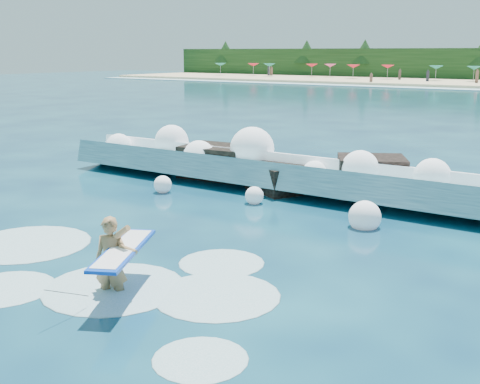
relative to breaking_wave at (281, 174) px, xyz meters
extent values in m
plane|color=#082240|center=(0.61, -7.44, -0.50)|extent=(200.00, 200.00, 0.00)
cube|color=teal|center=(0.00, -0.16, -0.09)|extent=(16.67, 2.54, 1.39)
cube|color=white|center=(0.00, 0.64, 0.33)|extent=(16.67, 1.17, 0.65)
cube|color=black|center=(-2.86, 0.41, -0.04)|extent=(2.64, 2.08, 1.34)
cube|color=black|center=(0.14, -0.39, -0.14)|extent=(2.30, 2.11, 1.03)
cube|color=black|center=(2.84, 0.81, 0.00)|extent=(2.59, 2.43, 1.44)
imported|color=#9A7248|center=(1.96, -9.46, 0.08)|extent=(0.76, 0.65, 1.78)
cube|color=#0B3FC4|center=(2.24, -9.41, 0.39)|extent=(1.61, 2.42, 0.06)
cube|color=white|center=(2.24, -9.41, 0.40)|extent=(1.42, 2.19, 0.06)
cylinder|color=black|center=(2.14, -10.66, -0.05)|extent=(0.01, 0.91, 0.43)
sphere|color=white|center=(-7.12, -0.37, 0.34)|extent=(0.99, 0.99, 0.99)
sphere|color=white|center=(-5.18, 0.53, 0.57)|extent=(1.30, 1.30, 1.30)
sphere|color=white|center=(-3.24, -0.24, 0.28)|extent=(1.18, 1.18, 1.18)
sphere|color=white|center=(-1.36, 0.34, 0.65)|extent=(1.54, 1.54, 1.54)
sphere|color=white|center=(1.32, -0.13, 0.19)|extent=(0.79, 0.79, 0.79)
sphere|color=white|center=(2.80, 0.00, 0.45)|extent=(1.16, 1.16, 1.16)
sphere|color=white|center=(4.95, 0.15, 0.45)|extent=(1.06, 1.06, 1.06)
sphere|color=white|center=(-2.82, -2.66, -0.24)|extent=(0.58, 0.58, 0.58)
sphere|color=white|center=(0.41, -2.21, -0.26)|extent=(0.56, 0.56, 0.56)
sphere|color=white|center=(4.12, -2.68, -0.23)|extent=(0.85, 0.85, 0.85)
ellipsoid|color=silver|center=(1.79, -9.27, -0.50)|extent=(2.77, 2.77, 0.14)
ellipsoid|color=silver|center=(0.10, -10.50, -0.50)|extent=(1.92, 1.92, 0.10)
ellipsoid|color=silver|center=(3.66, -8.46, -0.50)|extent=(2.41, 2.41, 0.12)
ellipsoid|color=silver|center=(-1.91, -8.51, -0.50)|extent=(2.99, 2.99, 0.15)
ellipsoid|color=silver|center=(2.68, -6.97, -0.50)|extent=(1.86, 1.86, 0.09)
ellipsoid|color=silver|center=(4.88, -10.51, -0.50)|extent=(1.45, 1.45, 0.07)
cone|color=#127667|center=(-54.50, 70.78, 1.75)|extent=(2.00, 2.00, 0.50)
cone|color=red|center=(-48.56, 72.38, 1.75)|extent=(2.00, 2.00, 0.50)
cone|color=#127667|center=(-44.82, 71.64, 1.75)|extent=(2.00, 2.00, 0.50)
cone|color=red|center=(-37.78, 73.59, 1.75)|extent=(2.00, 2.00, 0.50)
cone|color=#E4437E|center=(-34.88, 74.53, 1.75)|extent=(2.00, 2.00, 0.50)
cone|color=red|center=(-29.36, 71.34, 1.75)|extent=(2.00, 2.00, 0.50)
cone|color=red|center=(-24.31, 72.66, 1.75)|extent=(2.00, 2.00, 0.50)
cone|color=#127667|center=(-16.82, 72.09, 1.75)|extent=(2.00, 2.00, 0.50)
cone|color=#127667|center=(-11.44, 71.71, 1.75)|extent=(2.00, 2.00, 0.50)
cube|color=#3F332D|center=(-11.54, 72.44, 0.60)|extent=(0.35, 0.22, 1.40)
cube|color=#8C664C|center=(-19.17, 73.65, 0.58)|extent=(0.35, 0.22, 1.37)
cube|color=brown|center=(-42.11, 71.05, 0.65)|extent=(0.35, 0.22, 1.49)
cube|color=#3F332D|center=(-16.70, 62.66, 0.70)|extent=(0.35, 0.22, 1.60)
cube|color=brown|center=(-32.38, 69.57, 0.62)|extent=(0.35, 0.22, 1.44)
cube|color=#3F332D|center=(-19.27, 69.39, 0.64)|extent=(0.35, 0.22, 1.48)
cube|color=#262633|center=(-14.02, 62.41, 0.28)|extent=(0.35, 0.22, 1.40)
cube|color=brown|center=(-48.38, 69.80, 0.66)|extent=(0.35, 0.22, 1.53)
cube|color=#262633|center=(-43.53, 73.79, 0.68)|extent=(0.35, 0.22, 1.57)
cube|color=brown|center=(-50.91, 69.18, 0.70)|extent=(0.35, 0.22, 1.60)
cube|color=#262633|center=(-54.05, 68.83, 0.70)|extent=(0.35, 0.22, 1.60)
camera|label=1|loc=(9.94, -16.84, 3.93)|focal=45.00mm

